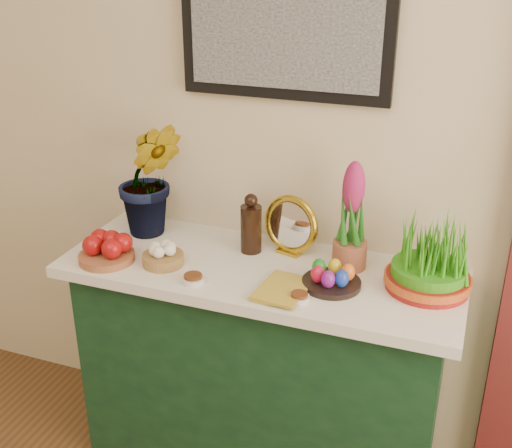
% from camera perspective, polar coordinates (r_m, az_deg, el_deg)
% --- Properties ---
extents(sideboard, '(1.30, 0.45, 0.85)m').
position_cam_1_polar(sideboard, '(2.50, 0.41, -13.14)').
color(sideboard, '#163D1E').
rests_on(sideboard, ground).
extents(tablecloth, '(1.40, 0.55, 0.04)m').
position_cam_1_polar(tablecloth, '(2.26, 0.44, -4.14)').
color(tablecloth, white).
rests_on(tablecloth, sideboard).
extents(hyacinth_green, '(0.37, 0.35, 0.59)m').
position_cam_1_polar(hyacinth_green, '(2.42, -9.51, 5.61)').
color(hyacinth_green, '#21691A').
rests_on(hyacinth_green, tablecloth).
extents(apple_bowl, '(0.21, 0.21, 0.10)m').
position_cam_1_polar(apple_bowl, '(2.33, -13.19, -2.26)').
color(apple_bowl, brown).
rests_on(apple_bowl, tablecloth).
extents(garlic_basket, '(0.16, 0.16, 0.08)m').
position_cam_1_polar(garlic_basket, '(2.27, -8.28, -2.80)').
color(garlic_basket, '#A27741').
rests_on(garlic_basket, tablecloth).
extents(vinegar_cruet, '(0.08, 0.08, 0.22)m').
position_cam_1_polar(vinegar_cruet, '(2.31, -0.44, -0.20)').
color(vinegar_cruet, black).
rests_on(vinegar_cruet, tablecloth).
extents(mirror, '(0.22, 0.10, 0.22)m').
position_cam_1_polar(mirror, '(2.30, 3.12, -0.14)').
color(mirror, gold).
rests_on(mirror, tablecloth).
extents(book, '(0.16, 0.21, 0.03)m').
position_cam_1_polar(book, '(2.11, 0.51, -5.32)').
color(book, gold).
rests_on(book, tablecloth).
extents(spice_dish_left, '(0.08, 0.08, 0.03)m').
position_cam_1_polar(spice_dish_left, '(2.15, -5.61, -4.88)').
color(spice_dish_left, silver).
rests_on(spice_dish_left, tablecloth).
extents(spice_dish_right, '(0.07, 0.07, 0.03)m').
position_cam_1_polar(spice_dish_right, '(2.04, 3.87, -6.52)').
color(spice_dish_right, silver).
rests_on(spice_dish_right, tablecloth).
extents(egg_plate, '(0.21, 0.21, 0.08)m').
position_cam_1_polar(egg_plate, '(2.12, 6.72, -4.79)').
color(egg_plate, black).
rests_on(egg_plate, tablecloth).
extents(hyacinth_pink, '(0.12, 0.12, 0.39)m').
position_cam_1_polar(hyacinth_pink, '(2.19, 8.49, 0.25)').
color(hyacinth_pink, '#9A5338').
rests_on(hyacinth_pink, tablecloth).
extents(wheatgrass_sabzeh, '(0.28, 0.28, 0.23)m').
position_cam_1_polar(wheatgrass_sabzeh, '(2.14, 15.19, -3.21)').
color(wheatgrass_sabzeh, maroon).
rests_on(wheatgrass_sabzeh, tablecloth).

